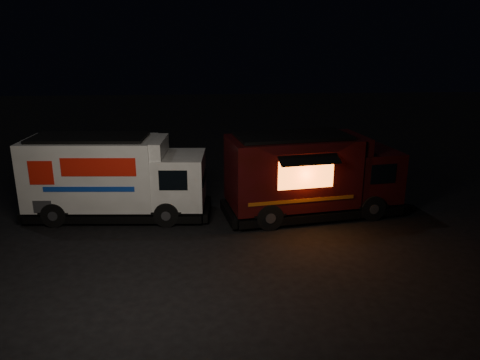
% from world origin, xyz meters
% --- Properties ---
extents(ground, '(80.00, 80.00, 0.00)m').
position_xyz_m(ground, '(0.00, 0.00, 0.00)').
color(ground, black).
rests_on(ground, ground).
extents(white_truck, '(6.60, 2.66, 2.93)m').
position_xyz_m(white_truck, '(-1.96, 2.89, 1.46)').
color(white_truck, white).
rests_on(white_truck, ground).
extents(red_truck, '(6.69, 3.31, 2.98)m').
position_xyz_m(red_truck, '(4.98, 2.57, 1.49)').
color(red_truck, black).
rests_on(red_truck, ground).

